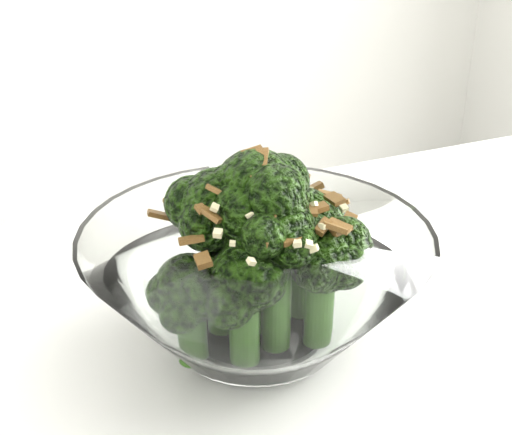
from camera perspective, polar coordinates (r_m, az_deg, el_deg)
broccoli_dish at (r=0.47m, az=0.05°, el=-4.68°), size 0.23×0.23×0.14m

